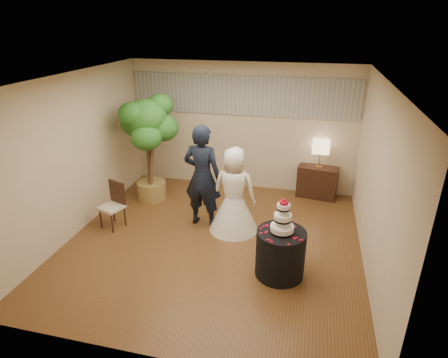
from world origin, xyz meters
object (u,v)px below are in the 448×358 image
(side_chair, at_px, (111,206))
(cake_table, at_px, (280,253))
(ficus_tree, at_px, (148,148))
(table_lamp, at_px, (320,154))
(wedding_cake, at_px, (283,216))
(console, at_px, (317,182))
(groom, at_px, (202,177))
(bride, at_px, (234,190))

(side_chair, bearing_deg, cake_table, 7.51)
(ficus_tree, xyz_separation_m, side_chair, (-0.21, -1.30, -0.71))
(table_lamp, xyz_separation_m, side_chair, (-3.68, -2.22, -0.55))
(wedding_cake, height_order, ficus_tree, ficus_tree)
(console, xyz_separation_m, side_chair, (-3.68, -2.22, 0.09))
(table_lamp, height_order, ficus_tree, ficus_tree)
(table_lamp, distance_m, side_chair, 4.33)
(groom, relative_size, side_chair, 2.23)
(ficus_tree, bearing_deg, side_chair, -99.37)
(groom, height_order, wedding_cake, groom)
(table_lamp, bearing_deg, side_chair, -148.94)
(groom, xyz_separation_m, bride, (0.60, -0.06, -0.18))
(wedding_cake, xyz_separation_m, side_chair, (-3.17, 0.69, -0.58))
(groom, height_order, bride, groom)
(bride, relative_size, wedding_cake, 2.93)
(groom, relative_size, table_lamp, 3.36)
(groom, xyz_separation_m, table_lamp, (2.07, 1.70, 0.01))
(table_lamp, relative_size, side_chair, 0.66)
(ficus_tree, bearing_deg, wedding_cake, -33.91)
(groom, distance_m, wedding_cake, 1.97)
(groom, distance_m, bride, 0.63)
(cake_table, bearing_deg, ficus_tree, 146.09)
(ficus_tree, bearing_deg, cake_table, -33.91)
(side_chair, bearing_deg, console, 50.84)
(groom, xyz_separation_m, ficus_tree, (-1.39, 0.78, 0.17))
(wedding_cake, distance_m, table_lamp, 2.95)
(cake_table, distance_m, console, 2.95)
(groom, distance_m, console, 2.76)
(wedding_cake, bearing_deg, console, 80.01)
(cake_table, xyz_separation_m, table_lamp, (0.51, 2.91, 0.61))
(ficus_tree, distance_m, side_chair, 1.49)
(wedding_cake, bearing_deg, ficus_tree, 146.09)
(cake_table, relative_size, side_chair, 0.85)
(bride, relative_size, ficus_tree, 0.70)
(cake_table, height_order, side_chair, side_chair)
(groom, bearing_deg, side_chair, 23.76)
(groom, relative_size, cake_table, 2.62)
(wedding_cake, bearing_deg, cake_table, -90.00)
(groom, height_order, ficus_tree, ficus_tree)
(cake_table, xyz_separation_m, console, (0.51, 2.91, -0.02))
(table_lamp, relative_size, ficus_tree, 0.25)
(cake_table, bearing_deg, table_lamp, 80.01)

